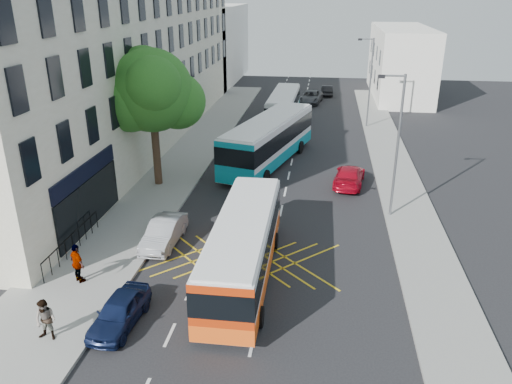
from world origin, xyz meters
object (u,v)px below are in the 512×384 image
(red_hatchback, at_px, (349,176))
(distant_car_dark, at_px, (327,90))
(bus_far, at_px, (284,106))
(pedestrian_far, at_px, (77,263))
(parked_car_blue, at_px, (120,311))
(parked_car_silver, at_px, (164,233))
(street_tree, at_px, (151,91))
(lamp_near, at_px, (396,140))
(bus_near, at_px, (243,247))
(pedestrian_near, at_px, (46,320))
(bus_mid, at_px, (269,140))
(distant_car_grey, at_px, (311,97))
(lamp_far, at_px, (369,78))

(red_hatchback, height_order, distant_car_dark, red_hatchback)
(bus_far, height_order, pedestrian_far, bus_far)
(parked_car_blue, xyz_separation_m, distant_car_dark, (7.79, 46.43, -0.01))
(bus_far, distance_m, parked_car_silver, 26.51)
(street_tree, distance_m, parked_car_silver, 10.15)
(lamp_near, xyz_separation_m, parked_car_silver, (-11.80, -4.96, -3.96))
(bus_near, bearing_deg, pedestrian_near, -140.22)
(street_tree, height_order, red_hatchback, street_tree)
(lamp_near, height_order, distant_car_dark, lamp_near)
(lamp_near, height_order, bus_mid, lamp_near)
(parked_car_silver, relative_size, pedestrian_far, 2.17)
(parked_car_silver, relative_size, distant_car_dark, 1.09)
(street_tree, xyz_separation_m, pedestrian_far, (0.32, -12.10, -5.22))
(bus_far, bearing_deg, red_hatchback, -69.24)
(bus_far, bearing_deg, pedestrian_near, -98.40)
(distant_car_grey, bearing_deg, pedestrian_far, -95.05)
(bus_far, xyz_separation_m, pedestrian_far, (-6.49, -30.38, -0.45))
(bus_mid, relative_size, bus_far, 1.21)
(street_tree, bearing_deg, bus_mid, 38.91)
(pedestrian_near, bearing_deg, bus_near, 44.35)
(bus_far, bearing_deg, distant_car_grey, 76.20)
(pedestrian_far, bearing_deg, distant_car_dark, -67.51)
(lamp_near, height_order, parked_car_silver, lamp_near)
(distant_car_dark, bearing_deg, lamp_near, 93.44)
(street_tree, relative_size, bus_far, 0.85)
(lamp_far, distance_m, distant_car_grey, 12.18)
(street_tree, height_order, parked_car_silver, street_tree)
(distant_car_dark, bearing_deg, pedestrian_far, 73.71)
(pedestrian_near, height_order, pedestrian_far, pedestrian_far)
(bus_far, relative_size, distant_car_dark, 2.82)
(bus_near, bearing_deg, bus_far, 90.90)
(parked_car_silver, bearing_deg, red_hatchback, 46.62)
(pedestrian_near, distance_m, pedestrian_far, 3.91)
(bus_far, height_order, red_hatchback, bus_far)
(red_hatchback, xyz_separation_m, pedestrian_near, (-11.67, -17.76, 0.33))
(bus_near, height_order, red_hatchback, bus_near)
(bus_far, relative_size, parked_car_blue, 2.87)
(street_tree, bearing_deg, red_hatchback, 8.11)
(lamp_far, distance_m, pedestrian_near, 35.92)
(parked_car_silver, bearing_deg, street_tree, 111.81)
(lamp_near, distance_m, pedestrian_near, 19.25)
(street_tree, relative_size, pedestrian_near, 5.29)
(parked_car_silver, bearing_deg, lamp_near, 24.43)
(street_tree, relative_size, red_hatchback, 1.96)
(lamp_near, relative_size, pedestrian_far, 4.35)
(lamp_near, distance_m, distant_car_grey, 30.88)
(pedestrian_far, bearing_deg, bus_far, -65.89)
(distant_car_dark, relative_size, pedestrian_far, 1.99)
(red_hatchback, bearing_deg, parked_car_blue, 68.02)
(bus_near, bearing_deg, street_tree, 125.01)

